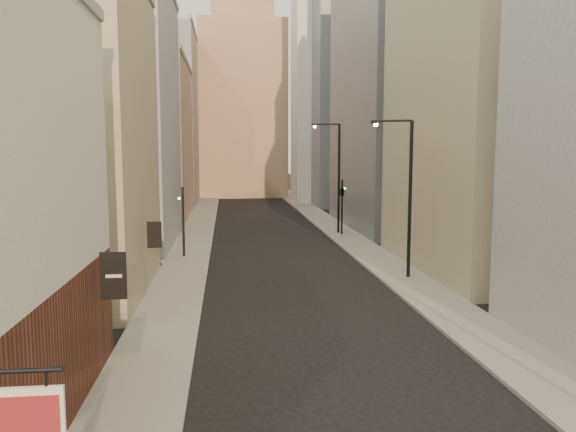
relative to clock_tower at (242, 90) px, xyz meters
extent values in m
cube|color=gray|center=(-5.50, -37.00, -17.56)|extent=(3.00, 140.00, 0.15)
cube|color=gray|center=(7.50, -37.00, -17.56)|extent=(3.00, 140.00, 0.15)
cube|color=maroon|center=(-5.10, -89.00, -13.33)|extent=(0.70, 0.10, 0.60)
cube|color=black|center=(-6.30, -78.00, -14.03)|extent=(0.80, 0.08, 1.50)
cube|color=black|center=(-6.30, -68.00, -14.23)|extent=(0.70, 0.08, 1.30)
cube|color=tan|center=(-11.00, -66.00, -9.63)|extent=(8.00, 12.00, 16.00)
cube|color=gray|center=(-11.00, -50.00, -7.63)|extent=(8.00, 16.00, 20.00)
cube|color=tan|center=(-11.00, -32.00, -9.13)|extent=(8.00, 18.00, 17.00)
cube|color=gray|center=(-11.00, -12.00, -5.63)|extent=(8.00, 20.00, 24.00)
cube|color=tan|center=(13.00, -62.00, -7.63)|extent=(8.00, 16.00, 20.00)
cube|color=gray|center=(13.00, -42.00, -4.63)|extent=(8.00, 20.00, 26.00)
cube|color=gray|center=(19.00, -14.00, 7.37)|extent=(20.00, 22.00, 50.00)
cube|color=tan|center=(0.00, 0.00, -3.63)|extent=(14.00, 14.00, 28.00)
cube|color=tan|center=(0.00, 0.00, 13.37)|extent=(10.00, 10.00, 6.00)
cube|color=silver|center=(11.00, -14.00, -0.63)|extent=(8.00, 8.00, 34.00)
cylinder|color=black|center=(7.74, -64.38, -13.04)|extent=(0.20, 0.20, 9.19)
cylinder|color=black|center=(6.80, -63.98, -8.45)|extent=(1.93, 0.90, 0.12)
cube|color=black|center=(5.86, -63.59, -8.50)|extent=(0.60, 0.42, 0.18)
sphere|color=#FF993F|center=(5.86, -63.59, -8.63)|extent=(0.24, 0.24, 0.24)
cylinder|color=black|center=(7.20, -46.35, -12.72)|extent=(0.22, 0.22, 9.82)
cylinder|color=black|center=(6.13, -46.14, -7.81)|extent=(2.17, 0.55, 0.13)
cube|color=black|center=(5.06, -45.93, -7.86)|extent=(0.64, 0.35, 0.20)
sphere|color=#FF993F|center=(5.06, -45.93, -8.00)|extent=(0.26, 0.26, 0.26)
cylinder|color=black|center=(-5.80, -56.37, -15.13)|extent=(0.16, 0.16, 5.00)
imported|color=black|center=(-5.80, -56.37, -13.43)|extent=(0.40, 0.40, 1.16)
sphere|color=#19E533|center=(-6.05, -56.37, -13.43)|extent=(0.16, 0.16, 0.16)
cylinder|color=black|center=(7.31, -47.32, -15.13)|extent=(0.16, 0.16, 5.00)
imported|color=black|center=(7.31, -47.32, -13.43)|extent=(0.81, 0.81, 1.42)
sphere|color=#19E533|center=(7.56, -47.32, -13.43)|extent=(0.16, 0.16, 0.16)
camera|label=1|loc=(-2.74, -95.63, -10.17)|focal=35.00mm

